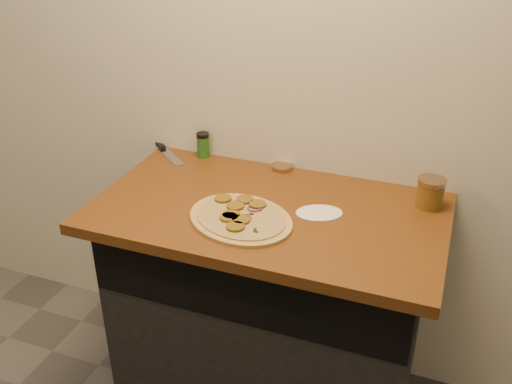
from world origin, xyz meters
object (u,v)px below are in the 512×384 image
at_px(spice_shaker, 203,145).
at_px(pizza, 240,218).
at_px(salsa_jar, 430,193).
at_px(chefs_knife, 164,150).

bearing_deg(spice_shaker, pizza, -51.51).
relative_size(pizza, spice_shaker, 4.69).
bearing_deg(pizza, salsa_jar, 28.98).
relative_size(pizza, salsa_jar, 4.62).
relative_size(chefs_knife, spice_shaker, 2.33).
bearing_deg(chefs_knife, salsa_jar, -4.89).
bearing_deg(chefs_knife, pizza, -38.80).
height_order(chefs_knife, spice_shaker, spice_shaker).
distance_m(salsa_jar, spice_shaker, 0.91).
bearing_deg(spice_shaker, chefs_knife, -177.33).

